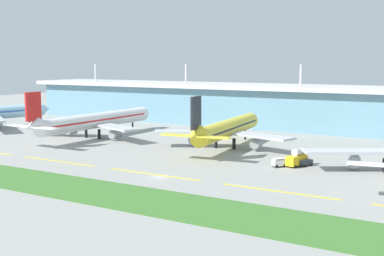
{
  "coord_description": "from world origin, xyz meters",
  "views": [
    {
      "loc": [
        72.38,
        -103.64,
        28.56
      ],
      "look_at": [
        -14.79,
        40.73,
        7.0
      ],
      "focal_mm": 48.33,
      "sensor_mm": 36.0,
      "label": 1
    }
  ],
  "objects_px": {
    "airliner_near_middle": "(95,121)",
    "pushback_tug": "(304,162)",
    "airliner_center": "(226,129)",
    "fuel_truck": "(297,158)",
    "baggage_cart": "(279,163)"
  },
  "relations": [
    {
      "from": "airliner_center",
      "to": "fuel_truck",
      "type": "xyz_separation_m",
      "value": [
        30.81,
        -17.17,
        -4.18
      ]
    },
    {
      "from": "pushback_tug",
      "to": "airliner_near_middle",
      "type": "bearing_deg",
      "value": 172.67
    },
    {
      "from": "baggage_cart",
      "to": "pushback_tug",
      "type": "xyz_separation_m",
      "value": [
        5.3,
        5.08,
        -0.16
      ]
    },
    {
      "from": "airliner_center",
      "to": "pushback_tug",
      "type": "relative_size",
      "value": 12.39
    },
    {
      "from": "airliner_near_middle",
      "to": "fuel_truck",
      "type": "height_order",
      "value": "airliner_near_middle"
    },
    {
      "from": "fuel_truck",
      "to": "pushback_tug",
      "type": "relative_size",
      "value": 1.53
    },
    {
      "from": "airliner_near_middle",
      "to": "pushback_tug",
      "type": "distance_m",
      "value": 86.76
    },
    {
      "from": "airliner_near_middle",
      "to": "pushback_tug",
      "type": "bearing_deg",
      "value": -7.33
    },
    {
      "from": "airliner_center",
      "to": "baggage_cart",
      "type": "relative_size",
      "value": 15.59
    },
    {
      "from": "airliner_center",
      "to": "airliner_near_middle",
      "type": "bearing_deg",
      "value": -174.77
    },
    {
      "from": "fuel_truck",
      "to": "baggage_cart",
      "type": "height_order",
      "value": "fuel_truck"
    },
    {
      "from": "fuel_truck",
      "to": "baggage_cart",
      "type": "relative_size",
      "value": 1.92
    },
    {
      "from": "airliner_near_middle",
      "to": "airliner_center",
      "type": "height_order",
      "value": "same"
    },
    {
      "from": "airliner_center",
      "to": "fuel_truck",
      "type": "height_order",
      "value": "airliner_center"
    },
    {
      "from": "airliner_near_middle",
      "to": "fuel_truck",
      "type": "xyz_separation_m",
      "value": [
        84.3,
        -12.28,
        -4.19
      ]
    }
  ]
}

